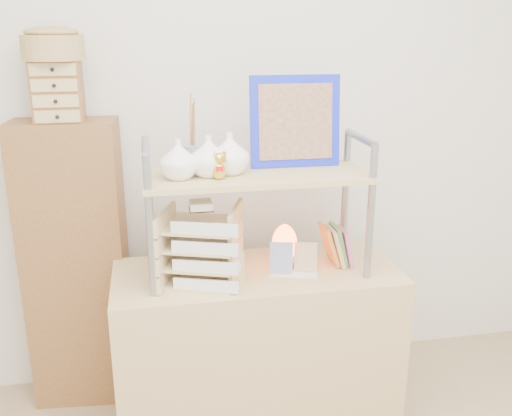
# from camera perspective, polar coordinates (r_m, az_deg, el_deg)

# --- Properties ---
(room_shell) EXTENTS (3.42, 3.41, 2.61)m
(room_shell) POSITION_cam_1_polar(r_m,az_deg,el_deg) (1.42, 6.58, 16.03)
(room_shell) COLOR silver
(room_shell) RESTS_ON ground
(desk) EXTENTS (1.20, 0.50, 0.75)m
(desk) POSITION_cam_1_polar(r_m,az_deg,el_deg) (2.59, 0.09, -13.88)
(desk) COLOR tan
(desk) RESTS_ON ground
(cabinet) EXTENTS (0.47, 0.28, 1.35)m
(cabinet) POSITION_cam_1_polar(r_m,az_deg,el_deg) (2.77, -17.50, -5.59)
(cabinet) COLOR brown
(cabinet) RESTS_ON ground
(hutch) EXTENTS (0.90, 0.34, 0.80)m
(hutch) POSITION_cam_1_polar(r_m,az_deg,el_deg) (2.27, -1.30, 4.18)
(hutch) COLOR gray
(hutch) RESTS_ON desk
(letter_tray) EXTENTS (0.35, 0.34, 0.34)m
(letter_tray) POSITION_cam_1_polar(r_m,az_deg,el_deg) (2.28, -5.41, -4.21)
(letter_tray) COLOR tan
(letter_tray) RESTS_ON desk
(salt_lamp) EXTENTS (0.12, 0.11, 0.18)m
(salt_lamp) POSITION_cam_1_polar(r_m,az_deg,el_deg) (2.44, 2.84, -3.66)
(salt_lamp) COLOR brown
(salt_lamp) RESTS_ON desk
(desk_clock) EXTENTS (0.09, 0.05, 0.13)m
(desk_clock) POSITION_cam_1_polar(r_m,az_deg,el_deg) (2.29, -2.38, -5.90)
(desk_clock) COLOR tan
(desk_clock) RESTS_ON desk
(postcard_stand) EXTENTS (0.21, 0.10, 0.14)m
(postcard_stand) POSITION_cam_1_polar(r_m,az_deg,el_deg) (2.37, 3.72, -5.75)
(postcard_stand) COLOR white
(postcard_stand) RESTS_ON desk
(drawer_chest) EXTENTS (0.20, 0.16, 0.25)m
(drawer_chest) POSITION_cam_1_polar(r_m,az_deg,el_deg) (2.55, -19.23, 10.96)
(drawer_chest) COLOR brown
(drawer_chest) RESTS_ON cabinet
(woven_basket) EXTENTS (0.25, 0.25, 0.10)m
(woven_basket) POSITION_cam_1_polar(r_m,az_deg,el_deg) (2.54, -19.63, 14.88)
(woven_basket) COLOR olive
(woven_basket) RESTS_ON drawer_chest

